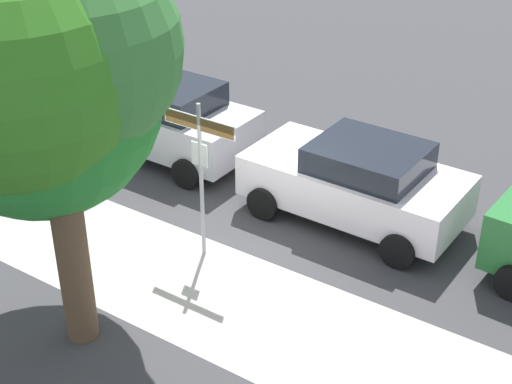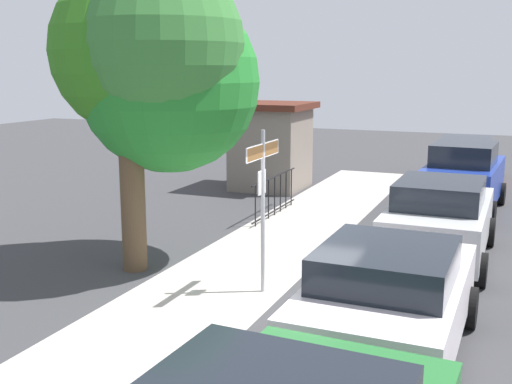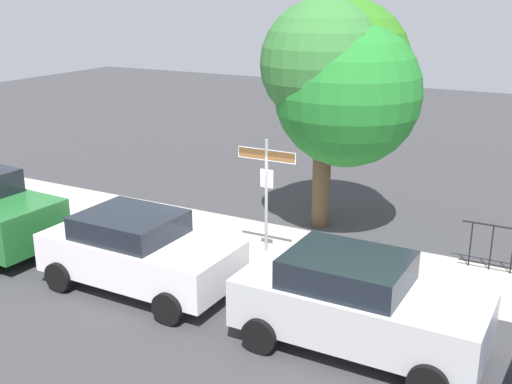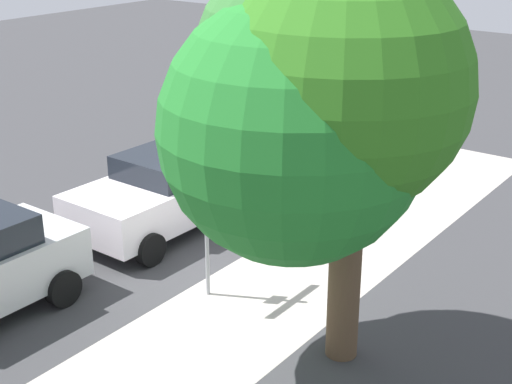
# 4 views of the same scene
# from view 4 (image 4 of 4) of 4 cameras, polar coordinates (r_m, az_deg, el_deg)

# --- Properties ---
(ground_plane) EXTENTS (60.00, 60.00, 0.00)m
(ground_plane) POSITION_cam_4_polar(r_m,az_deg,el_deg) (13.53, -3.83, -6.64)
(ground_plane) COLOR #38383A
(sidewalk_strip) EXTENTS (24.00, 2.60, 0.00)m
(sidewalk_strip) POSITION_cam_4_polar(r_m,az_deg,el_deg) (11.50, -5.36, -12.19)
(sidewalk_strip) COLOR #AAA299
(sidewalk_strip) RESTS_ON ground_plane
(street_sign) EXTENTS (1.43, 0.07, 2.87)m
(street_sign) POSITION_cam_4_polar(r_m,az_deg,el_deg) (12.17, -3.91, 0.33)
(street_sign) COLOR #9EA0A5
(street_sign) RESTS_ON ground_plane
(shade_tree) EXTENTS (3.87, 3.94, 5.87)m
(shade_tree) POSITION_cam_4_polar(r_m,az_deg,el_deg) (9.60, 4.39, 7.15)
(shade_tree) COLOR brown
(shade_tree) RESTS_ON ground_plane
(car_green) EXTENTS (4.30, 2.27, 1.91)m
(car_green) POSITION_cam_4_polar(r_m,az_deg,el_deg) (18.90, 2.83, 4.80)
(car_green) COLOR #236B2E
(car_green) RESTS_ON ground_plane
(car_white) EXTENTS (4.14, 2.18, 1.61)m
(car_white) POSITION_cam_4_polar(r_m,az_deg,el_deg) (15.33, -6.94, 0.13)
(car_white) COLOR white
(car_white) RESTS_ON ground_plane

